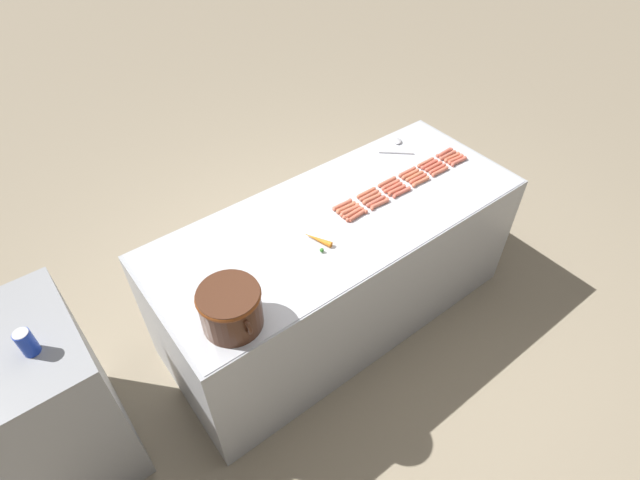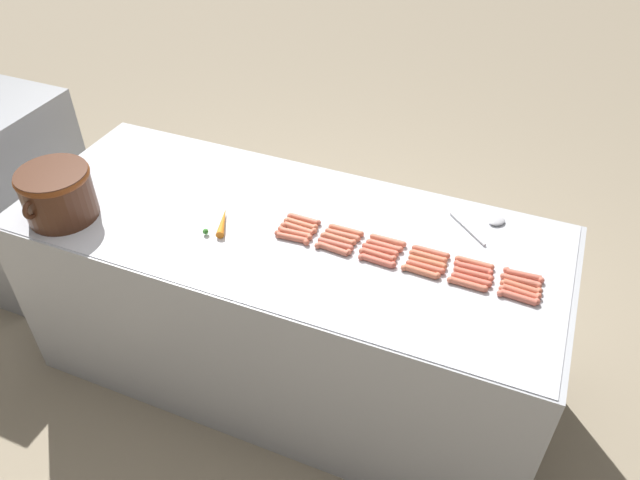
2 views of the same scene
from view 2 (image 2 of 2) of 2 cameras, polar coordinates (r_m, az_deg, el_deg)
ground_plane at (r=3.02m, az=-2.68°, el=-11.68°), size 20.00×20.00×0.00m
griddle_counter at (r=2.69m, az=-2.96°, el=-5.91°), size 0.90×2.20×0.87m
back_cabinet at (r=3.65m, az=-27.60°, el=3.95°), size 0.70×0.62×0.98m
hot_dog_0 at (r=2.19m, az=18.03°, el=-5.12°), size 0.03×0.14×0.02m
hot_dog_1 at (r=2.19m, az=13.60°, el=-4.03°), size 0.03×0.15×0.02m
hot_dog_2 at (r=2.21m, az=9.37°, el=-2.93°), size 0.03×0.15×0.02m
hot_dog_3 at (r=2.23m, az=5.36°, el=-1.95°), size 0.03×0.15×0.02m
hot_dog_4 at (r=2.27m, az=1.22°, el=-0.83°), size 0.03×0.14×0.02m
hot_dog_5 at (r=2.32m, az=-2.62°, el=0.21°), size 0.03×0.14×0.02m
hot_dog_6 at (r=2.21m, az=18.17°, el=-4.65°), size 0.03×0.14×0.02m
hot_dog_7 at (r=2.21m, az=13.95°, el=-3.61°), size 0.02×0.15×0.02m
hot_dog_8 at (r=2.23m, az=9.83°, el=-2.50°), size 0.03×0.15×0.02m
hot_dog_9 at (r=2.26m, az=5.41°, el=-1.38°), size 0.03×0.15×0.02m
hot_dog_10 at (r=2.29m, az=1.46°, el=-0.38°), size 0.02×0.15×0.02m
hot_dog_11 at (r=2.35m, az=-2.33°, el=0.65°), size 0.03×0.15×0.02m
hot_dog_12 at (r=2.23m, az=18.25°, el=-4.18°), size 0.03×0.14×0.02m
hot_dog_13 at (r=2.24m, az=14.12°, el=-3.10°), size 0.03×0.15×0.02m
hot_dog_14 at (r=2.25m, az=10.01°, el=-2.04°), size 0.03×0.15×0.02m
hot_dog_15 at (r=2.28m, az=5.65°, el=-0.92°), size 0.03×0.15×0.02m
hot_dog_16 at (r=2.32m, az=1.72°, el=0.11°), size 0.03×0.15×0.02m
hot_dog_17 at (r=2.37m, az=-1.99°, el=1.07°), size 0.03×0.14×0.02m
hot_dog_18 at (r=2.26m, az=18.25°, el=-3.65°), size 0.03×0.15×0.02m
hot_dog_19 at (r=2.26m, az=14.13°, el=-2.55°), size 0.03×0.15×0.02m
hot_dog_20 at (r=2.28m, az=10.08°, el=-1.52°), size 0.03×0.15×0.02m
hot_dog_21 at (r=2.30m, az=6.05°, el=-0.53°), size 0.03×0.15×0.02m
hot_dog_22 at (r=2.34m, az=2.14°, el=0.49°), size 0.03×0.15×0.02m
hot_dog_23 at (r=2.39m, az=-1.82°, el=1.51°), size 0.03×0.14×0.02m
hot_dog_24 at (r=2.28m, az=18.47°, el=-3.13°), size 0.03×0.14×0.02m
hot_dog_25 at (r=2.28m, az=14.22°, el=-2.08°), size 0.03×0.15×0.02m
hot_dog_26 at (r=2.30m, az=10.30°, el=-1.09°), size 0.02×0.15×0.02m
hot_dog_27 at (r=2.32m, az=6.36°, el=-0.04°), size 0.02×0.15×0.02m
hot_dog_28 at (r=2.36m, az=2.45°, el=0.91°), size 0.03×0.15×0.02m
hot_dog_29 at (r=2.41m, az=-1.53°, el=1.96°), size 0.03×0.15×0.02m
bean_pot at (r=2.59m, az=-23.34°, el=4.17°), size 0.35×0.28×0.21m
serving_spoon at (r=2.48m, az=15.34°, el=1.47°), size 0.21×0.23×0.02m
carrot at (r=2.42m, az=-9.16°, el=1.65°), size 0.18×0.09×0.03m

